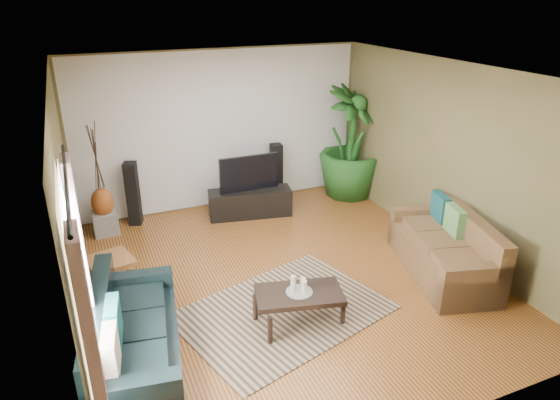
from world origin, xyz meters
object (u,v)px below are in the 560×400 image
sofa_left (136,333)px  side_table (112,278)px  sofa_right (443,245)px  speaker_right (276,173)px  vase (102,202)px  television (249,173)px  pedestal (105,223)px  potted_plant (351,143)px  tv_stand (250,203)px  coffee_table (299,307)px  speaker_left (133,194)px

sofa_left → side_table: sofa_left is taller
sofa_right → side_table: size_ratio=3.42×
speaker_right → vase: bearing=-170.2°
sofa_right → television: bearing=-132.7°
television → side_table: (-2.41, -1.66, -0.49)m
sofa_left → sofa_right: (4.04, 0.29, 0.00)m
sofa_right → pedestal: sofa_right is taller
speaker_right → side_table: size_ratio=1.95×
speaker_right → potted_plant: 1.45m
television → tv_stand: bearing=-90.0°
sofa_right → potted_plant: bearing=-169.9°
coffee_table → potted_plant: potted_plant is taller
coffee_table → pedestal: (-1.83, 3.26, -0.02)m
sofa_right → pedestal: 5.07m
vase → sofa_left: bearing=-89.6°
coffee_table → television: size_ratio=0.97×
tv_stand → side_table: (-2.41, -1.64, 0.04)m
sofa_left → sofa_right: 4.05m
tv_stand → potted_plant: potted_plant is taller
sofa_left → side_table: (-0.10, 1.41, -0.15)m
coffee_table → speaker_right: speaker_right is taller
sofa_right → speaker_left: (-3.58, 3.21, 0.10)m
sofa_left → pedestal: sofa_left is taller
sofa_right → potted_plant: size_ratio=0.93×
side_table → coffee_table: bearing=-35.5°
sofa_right → coffee_table: size_ratio=1.90×
coffee_table → speaker_right: (1.16, 3.44, 0.33)m
speaker_left → pedestal: size_ratio=2.90×
sofa_right → speaker_right: (-1.07, 3.21, 0.11)m
coffee_table → speaker_left: (-1.35, 3.44, 0.33)m
tv_stand → potted_plant: bearing=15.6°
sofa_left → potted_plant: size_ratio=0.95×
television → speaker_right: 0.82m
pedestal → vase: bearing=0.0°
vase → speaker_right: bearing=3.5°
television → vase: television is taller
sofa_left → vase: bearing=9.3°
coffee_table → vase: bearing=133.4°
speaker_left → side_table: speaker_left is taller
coffee_table → speaker_left: size_ratio=0.93×
potted_plant → tv_stand: bearing=-175.4°
side_table → sofa_left: bearing=-85.9°
coffee_table → tv_stand: 3.05m
speaker_right → sofa_left: bearing=-124.0°
coffee_table → sofa_right: bearing=20.1°
television → speaker_left: bearing=167.2°
sofa_left → coffee_table: bearing=-79.5°
vase → tv_stand: bearing=-6.2°
sofa_left → television: bearing=-27.9°
potted_plant → side_table: size_ratio=3.68×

